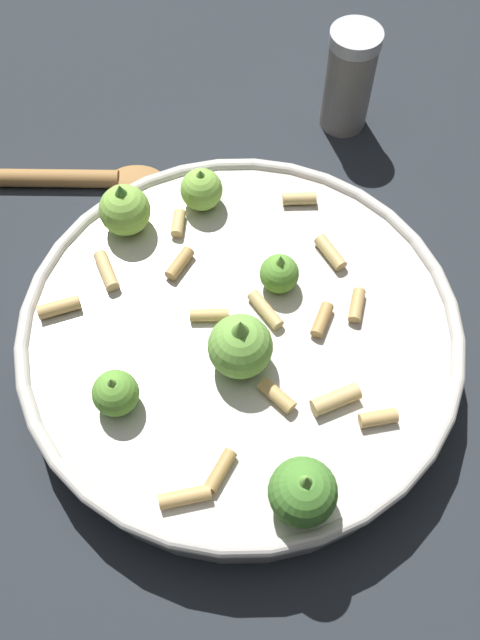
% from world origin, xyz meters
% --- Properties ---
extents(ground_plane, '(2.40, 2.40, 0.00)m').
position_xyz_m(ground_plane, '(0.00, 0.00, 0.00)').
color(ground_plane, '#23282D').
extents(cooking_pan, '(0.33, 0.33, 0.10)m').
position_xyz_m(cooking_pan, '(0.00, -0.00, 0.03)').
color(cooking_pan, beige).
rests_on(cooking_pan, ground).
extents(pepper_shaker, '(0.05, 0.05, 0.10)m').
position_xyz_m(pepper_shaker, '(-0.26, -0.08, 0.05)').
color(pepper_shaker, gray).
rests_on(pepper_shaker, ground).
extents(wooden_spoon, '(0.16, 0.20, 0.02)m').
position_xyz_m(wooden_spoon, '(-0.03, -0.24, 0.01)').
color(wooden_spoon, '#9E703D').
rests_on(wooden_spoon, ground).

